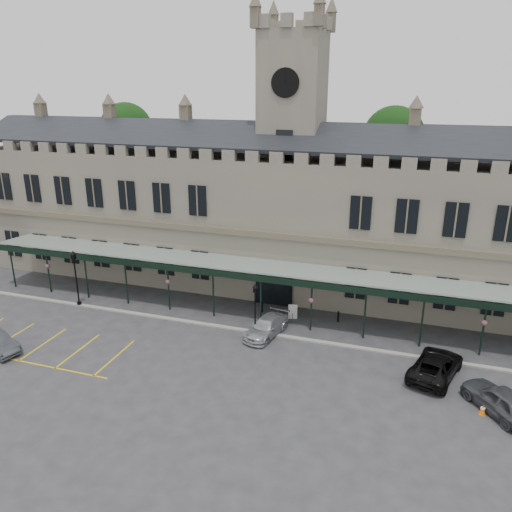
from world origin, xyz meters
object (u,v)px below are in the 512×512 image
(lamp_post_left, at_px, (76,273))
(traffic_cone, at_px, (483,410))
(car_right_a, at_px, (501,400))
(sign_board, at_px, (293,312))
(station_building, at_px, (290,217))
(car_taxi, at_px, (266,327))
(lamp_post_mid, at_px, (255,306))
(car_van, at_px, (436,365))
(clock_tower, at_px, (292,143))

(lamp_post_left, bearing_deg, traffic_cone, -9.85)
(car_right_a, bearing_deg, sign_board, -67.86)
(lamp_post_left, height_order, car_right_a, lamp_post_left)
(station_building, height_order, sign_board, station_building)
(lamp_post_left, xyz_separation_m, car_taxi, (16.72, -0.10, -2.26))
(lamp_post_mid, distance_m, car_taxi, 2.03)
(station_building, relative_size, car_taxi, 12.92)
(lamp_post_left, xyz_separation_m, lamp_post_mid, (16.00, -0.58, -0.42))
(station_building, xyz_separation_m, lamp_post_left, (-15.72, -10.38, -3.53))
(sign_board, distance_m, car_right_a, 16.42)
(traffic_cone, relative_size, car_van, 0.11)
(car_van, bearing_deg, lamp_post_mid, 10.44)
(lamp_post_mid, bearing_deg, traffic_cone, -17.62)
(car_van, bearing_deg, car_right_a, 156.89)
(lamp_post_left, bearing_deg, car_taxi, -0.33)
(sign_board, bearing_deg, lamp_post_left, 177.71)
(station_building, xyz_separation_m, car_taxi, (1.00, -10.48, -5.79))
(car_right_a, bearing_deg, traffic_cone, -11.51)
(traffic_cone, height_order, car_taxi, car_taxi)
(clock_tower, bearing_deg, lamp_post_left, -146.34)
(car_taxi, bearing_deg, lamp_post_mid, -133.62)
(station_building, height_order, clock_tower, clock_tower)
(lamp_post_mid, xyz_separation_m, sign_board, (1.95, 3.76, -1.91))
(station_building, xyz_separation_m, car_van, (13.00, -12.42, -5.72))
(station_building, bearing_deg, car_van, -43.69)
(car_taxi, bearing_deg, sign_board, 82.39)
(traffic_cone, bearing_deg, car_taxi, 159.87)
(station_building, height_order, car_van, station_building)
(lamp_post_mid, xyz_separation_m, traffic_cone, (15.27, -4.85, -2.21))
(lamp_post_mid, xyz_separation_m, car_taxi, (0.73, 0.48, -1.84))
(lamp_post_mid, height_order, traffic_cone, lamp_post_mid)
(car_van, bearing_deg, traffic_cone, 143.85)
(sign_board, bearing_deg, station_building, 94.83)
(station_building, xyz_separation_m, lamp_post_mid, (0.27, -10.96, -3.96))
(lamp_post_mid, distance_m, traffic_cone, 16.18)
(station_building, relative_size, sign_board, 48.47)
(clock_tower, distance_m, sign_board, 14.65)
(traffic_cone, xyz_separation_m, sign_board, (-13.32, 8.61, 0.30))
(car_taxi, bearing_deg, traffic_cone, -7.25)
(car_right_a, bearing_deg, car_taxi, -55.57)
(clock_tower, xyz_separation_m, traffic_cone, (15.55, -15.90, -12.81))
(traffic_cone, xyz_separation_m, car_right_a, (0.93, 0.47, 0.52))
(lamp_post_left, xyz_separation_m, traffic_cone, (31.27, -5.43, -2.63))
(car_van, height_order, car_right_a, car_right_a)
(lamp_post_mid, relative_size, car_van, 0.79)
(traffic_cone, distance_m, car_van, 4.26)
(clock_tower, bearing_deg, station_building, -90.00)
(lamp_post_left, height_order, lamp_post_mid, lamp_post_left)
(car_van, bearing_deg, car_taxi, 7.80)
(lamp_post_mid, height_order, sign_board, lamp_post_mid)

